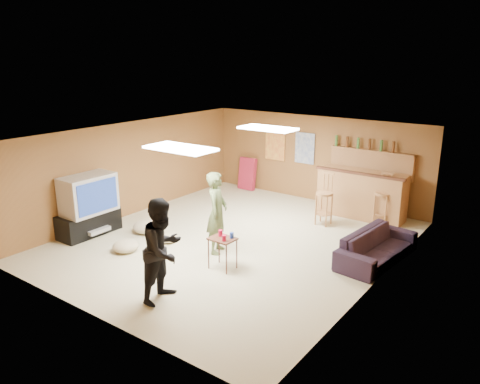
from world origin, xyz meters
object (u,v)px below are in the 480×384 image
Objects in this scene: person_black at (163,250)px; bar_counter at (361,194)px; tray_table at (223,253)px; person_olive at (217,213)px; tv_body at (88,194)px; sofa at (377,247)px.

bar_counter is at bearing -17.05° from person_black.
person_black is 2.82× the size of tray_table.
person_olive is 1.95m from person_black.
tv_body is at bearing 65.43° from person_black.
person_olive is 3.04m from sofa.
bar_counter is 3.44× the size of tray_table.
tv_body is at bearing -133.00° from bar_counter.
person_black reaches higher than tv_body.
sofa is (2.64, 1.40, -0.51)m from person_olive.
sofa is (5.35, 2.28, -0.62)m from tv_body.
person_olive is at bearing 6.88° from person_black.
person_black reaches higher than tray_table.
bar_counter is (4.15, 4.45, -0.35)m from tv_body.
tray_table is (3.25, 0.36, -0.61)m from tv_body.
person_olive is (-1.44, -3.57, 0.24)m from bar_counter.
person_olive is (2.71, 0.88, -0.11)m from tv_body.
bar_counter is at bearing 77.55° from tray_table.
person_olive is at bearing -112.01° from bar_counter.
person_black is at bearing -100.17° from bar_counter.
person_olive reaches higher than tv_body.
tv_body is 0.57× the size of sofa.
person_olive reaches higher than tray_table.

